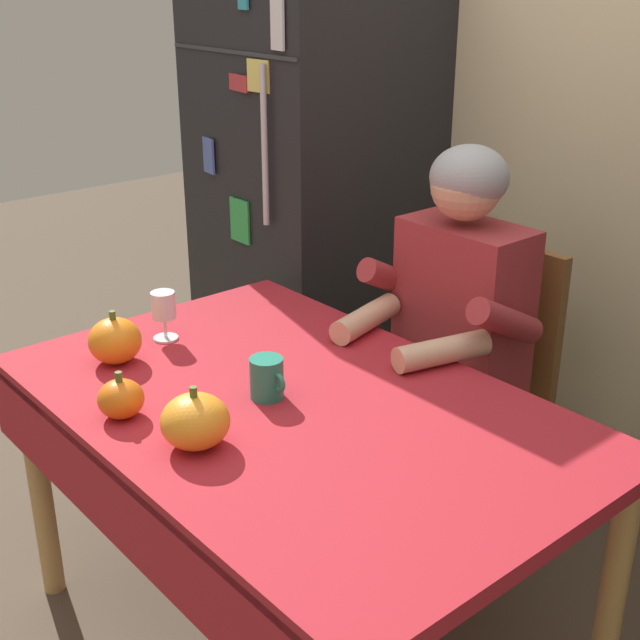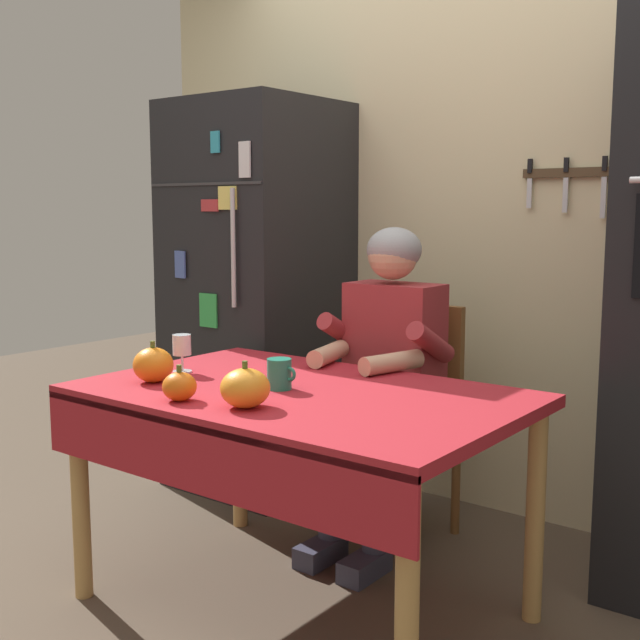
% 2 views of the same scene
% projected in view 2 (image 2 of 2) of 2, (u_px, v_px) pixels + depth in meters
% --- Properties ---
extents(ground_plane, '(10.00, 10.00, 0.00)m').
position_uv_depth(ground_plane, '(282.00, 619.00, 2.58)').
color(ground_plane, brown).
rests_on(ground_plane, ground).
extents(back_wall_assembly, '(3.70, 0.13, 2.60)m').
position_uv_depth(back_wall_assembly, '(491.00, 212.00, 3.43)').
color(back_wall_assembly, beige).
rests_on(back_wall_assembly, ground).
extents(refrigerator, '(0.68, 0.71, 1.80)m').
position_uv_depth(refrigerator, '(258.00, 297.00, 3.78)').
color(refrigerator, black).
rests_on(refrigerator, ground).
extents(dining_table, '(1.40, 0.90, 0.74)m').
position_uv_depth(dining_table, '(296.00, 417.00, 2.55)').
color(dining_table, tan).
rests_on(dining_table, ground).
extents(chair_behind_person, '(0.40, 0.40, 0.93)m').
position_uv_depth(chair_behind_person, '(409.00, 409.00, 3.23)').
color(chair_behind_person, brown).
rests_on(chair_behind_person, ground).
extents(seated_person, '(0.47, 0.55, 1.25)m').
position_uv_depth(seated_person, '(384.00, 361.00, 3.05)').
color(seated_person, '#38384C').
rests_on(seated_person, ground).
extents(coffee_mug, '(0.11, 0.08, 0.10)m').
position_uv_depth(coffee_mug, '(280.00, 374.00, 2.56)').
color(coffee_mug, '#237F66').
rests_on(coffee_mug, dining_table).
extents(wine_glass, '(0.07, 0.07, 0.14)m').
position_uv_depth(wine_glass, '(182.00, 347.00, 2.81)').
color(wine_glass, white).
rests_on(wine_glass, dining_table).
extents(pumpkin_large, '(0.13, 0.13, 0.14)m').
position_uv_depth(pumpkin_large, '(153.00, 365.00, 2.66)').
color(pumpkin_large, orange).
rests_on(pumpkin_large, dining_table).
extents(pumpkin_medium, '(0.10, 0.10, 0.11)m').
position_uv_depth(pumpkin_medium, '(180.00, 386.00, 2.40)').
color(pumpkin_medium, orange).
rests_on(pumpkin_medium, dining_table).
extents(pumpkin_small, '(0.15, 0.15, 0.14)m').
position_uv_depth(pumpkin_small, '(245.00, 388.00, 2.32)').
color(pumpkin_small, orange).
rests_on(pumpkin_small, dining_table).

